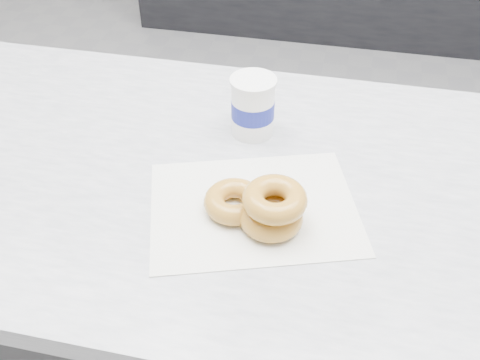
% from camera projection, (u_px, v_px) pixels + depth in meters
% --- Properties ---
extents(ground, '(5.00, 5.00, 0.00)m').
position_uv_depth(ground, '(284.00, 259.00, 1.98)').
color(ground, gray).
rests_on(ground, ground).
extents(counter, '(3.06, 0.76, 0.90)m').
position_uv_depth(counter, '(256.00, 324.00, 1.24)').
color(counter, '#333335').
rests_on(counter, ground).
extents(wax_paper, '(0.40, 0.35, 0.00)m').
position_uv_depth(wax_paper, '(254.00, 207.00, 0.89)').
color(wax_paper, silver).
rests_on(wax_paper, counter).
extents(donut_single, '(0.12, 0.12, 0.03)m').
position_uv_depth(donut_single, '(234.00, 201.00, 0.87)').
color(donut_single, '#C48636').
rests_on(donut_single, wax_paper).
extents(donut_stack, '(0.13, 0.13, 0.07)m').
position_uv_depth(donut_stack, '(273.00, 208.00, 0.84)').
color(donut_stack, '#C48636').
rests_on(donut_stack, wax_paper).
extents(coffee_cup, '(0.10, 0.10, 0.12)m').
position_uv_depth(coffee_cup, '(253.00, 106.00, 1.02)').
color(coffee_cup, white).
rests_on(coffee_cup, counter).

